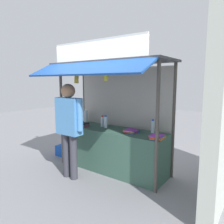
# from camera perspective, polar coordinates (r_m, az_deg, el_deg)

# --- Properties ---
(ground_plane) EXTENTS (20.00, 20.00, 0.00)m
(ground_plane) POSITION_cam_1_polar(r_m,az_deg,el_deg) (4.60, 0.00, -15.06)
(ground_plane) COLOR gray
(stall_counter) EXTENTS (2.25, 0.66, 0.86)m
(stall_counter) POSITION_cam_1_polar(r_m,az_deg,el_deg) (4.45, 0.00, -9.98)
(stall_counter) COLOR #385B4C
(stall_counter) RESTS_ON ground
(stall_structure) EXTENTS (2.45, 1.45, 2.54)m
(stall_structure) POSITION_cam_1_polar(r_m,az_deg,el_deg) (4.28, 0.45, 4.30)
(stall_structure) COLOR #4C4742
(stall_structure) RESTS_ON ground
(water_bottle_back_left) EXTENTS (0.07, 0.07, 0.27)m
(water_bottle_back_left) POSITION_cam_1_polar(r_m,az_deg,el_deg) (4.43, -1.75, -2.66)
(water_bottle_back_left) COLOR silver
(water_bottle_back_left) RESTS_ON stall_counter
(water_bottle_back_right) EXTENTS (0.07, 0.07, 0.26)m
(water_bottle_back_right) POSITION_cam_1_polar(r_m,az_deg,el_deg) (4.08, 10.82, -3.80)
(water_bottle_back_right) COLOR silver
(water_bottle_back_right) RESTS_ON stall_counter
(water_bottle_mid_right) EXTENTS (0.09, 0.09, 0.31)m
(water_bottle_mid_right) POSITION_cam_1_polar(r_m,az_deg,el_deg) (5.08, -6.91, -1.11)
(water_bottle_mid_right) COLOR silver
(water_bottle_mid_right) RESTS_ON stall_counter
(water_bottle_right) EXTENTS (0.07, 0.07, 0.24)m
(water_bottle_right) POSITION_cam_1_polar(r_m,az_deg,el_deg) (4.55, -2.60, -2.53)
(water_bottle_right) COLOR silver
(water_bottle_right) RESTS_ON stall_counter
(magazine_stack_far_left) EXTENTS (0.24, 0.27, 0.07)m
(magazine_stack_far_left) POSITION_cam_1_polar(r_m,az_deg,el_deg) (3.67, 12.01, -6.57)
(magazine_stack_far_left) COLOR blue
(magazine_stack_far_left) RESTS_ON stall_counter
(magazine_stack_center) EXTENTS (0.20, 0.28, 0.07)m
(magazine_stack_center) POSITION_cam_1_polar(r_m,az_deg,el_deg) (4.64, -7.76, -3.39)
(magazine_stack_center) COLOR red
(magazine_stack_center) RESTS_ON stall_counter
(magazine_stack_far_right) EXTENTS (0.25, 0.26, 0.05)m
(magazine_stack_far_right) POSITION_cam_1_polar(r_m,az_deg,el_deg) (4.06, 5.19, -5.09)
(magazine_stack_far_right) COLOR blue
(magazine_stack_far_right) RESTS_ON stall_counter
(banana_bunch_rightmost) EXTENTS (0.12, 0.12, 0.29)m
(banana_bunch_rightmost) POSITION_cam_1_polar(r_m,az_deg,el_deg) (4.26, -9.45, 8.55)
(banana_bunch_rightmost) COLOR #332D23
(banana_bunch_inner_right) EXTENTS (0.10, 0.09, 0.23)m
(banana_bunch_inner_right) POSITION_cam_1_polar(r_m,az_deg,el_deg) (3.78, -1.65, 9.39)
(banana_bunch_inner_right) COLOR #332D23
(vendor_person) EXTENTS (0.67, 0.25, 1.77)m
(vendor_person) POSITION_cam_1_polar(r_m,az_deg,el_deg) (4.01, -11.40, -2.74)
(vendor_person) COLOR #383842
(vendor_person) RESTS_ON ground
(plastic_crate) EXTENTS (0.37, 0.37, 0.25)m
(plastic_crate) POSITION_cam_1_polar(r_m,az_deg,el_deg) (5.50, -12.27, -9.90)
(plastic_crate) COLOR #194CB2
(plastic_crate) RESTS_ON ground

